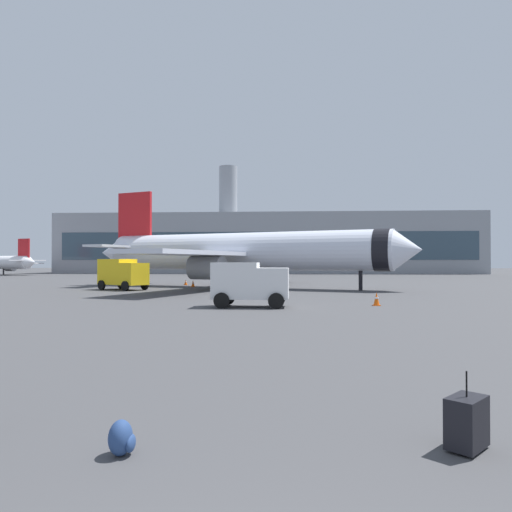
{
  "coord_description": "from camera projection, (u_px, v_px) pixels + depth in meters",
  "views": [
    {
      "loc": [
        0.19,
        -2.27,
        2.63
      ],
      "look_at": [
        -1.71,
        27.59,
        3.0
      ],
      "focal_mm": 33.4,
      "sensor_mm": 36.0,
      "label": 1
    }
  ],
  "objects": [
    {
      "name": "terminal_building",
      "position": [
        266.0,
        244.0,
        114.04
      ],
      "size": [
        96.1,
        20.3,
        25.66
      ],
      "color": "gray",
      "rests_on": "ground"
    },
    {
      "name": "rolling_suitcase",
      "position": [
        467.0,
        422.0,
        6.64
      ],
      "size": [
        0.72,
        0.74,
        1.1
      ],
      "color": "black",
      "rests_on": "ground"
    },
    {
      "name": "service_truck",
      "position": [
        123.0,
        273.0,
        44.74
      ],
      "size": [
        5.25,
        4.37,
        2.9
      ],
      "color": "yellow",
      "rests_on": "ground"
    },
    {
      "name": "traveller_backpack",
      "position": [
        122.0,
        438.0,
        6.46
      ],
      "size": [
        0.36,
        0.4,
        0.48
      ],
      "color": "navy",
      "rests_on": "ground"
    },
    {
      "name": "airplane_at_gate",
      "position": [
        240.0,
        252.0,
        48.54
      ],
      "size": [
        34.65,
        31.71,
        10.5
      ],
      "color": "silver",
      "rests_on": "ground"
    },
    {
      "name": "safety_cone_near",
      "position": [
        193.0,
        284.0,
        49.97
      ],
      "size": [
        0.44,
        0.44,
        0.69
      ],
      "color": "#F2590C",
      "rests_on": "ground"
    },
    {
      "name": "cargo_van",
      "position": [
        249.0,
        282.0,
        27.71
      ],
      "size": [
        4.46,
        2.45,
        2.6
      ],
      "color": "white",
      "rests_on": "ground"
    },
    {
      "name": "safety_cone_mid",
      "position": [
        186.0,
        282.0,
        53.95
      ],
      "size": [
        0.44,
        0.44,
        0.6
      ],
      "color": "#F2590C",
      "rests_on": "ground"
    },
    {
      "name": "safety_cone_far",
      "position": [
        377.0,
        299.0,
        28.58
      ],
      "size": [
        0.44,
        0.44,
        0.81
      ],
      "color": "#F2590C",
      "rests_on": "ground"
    }
  ]
}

